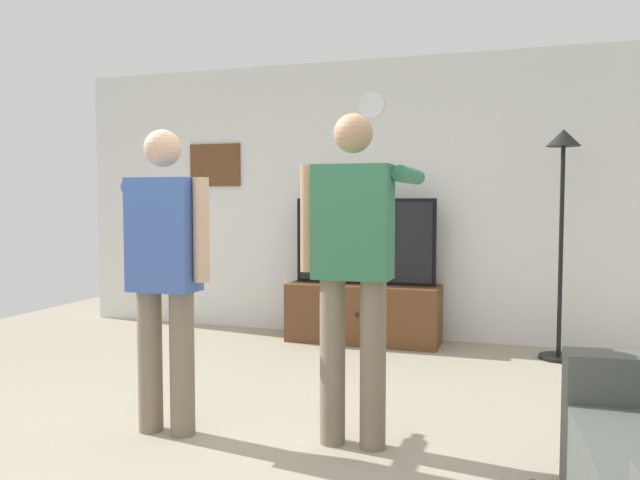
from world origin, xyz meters
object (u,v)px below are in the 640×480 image
object	(u,v)px
tv_stand	(363,313)
person_standing_nearer_lamp	(166,264)
person_standing_nearer_couch	(354,259)
floor_lamp	(562,196)
wall_clock	(371,105)
framed_picture	(215,165)
television	(365,241)

from	to	relation	value
tv_stand	person_standing_nearer_lamp	xyz separation A→B (m)	(-0.52, -2.60, 0.70)
person_standing_nearer_lamp	person_standing_nearer_couch	xyz separation A→B (m)	(1.07, 0.14, 0.05)
tv_stand	floor_lamp	world-z (taller)	floor_lamp
wall_clock	framed_picture	size ratio (longest dim) A/B	0.44
person_standing_nearer_lamp	tv_stand	bearing A→B (deg)	78.77
tv_stand	wall_clock	size ratio (longest dim) A/B	5.67
tv_stand	person_standing_nearer_couch	world-z (taller)	person_standing_nearer_couch
framed_picture	floor_lamp	xyz separation A→B (m)	(3.41, -0.42, -0.33)
floor_lamp	wall_clock	bearing A→B (deg)	166.45
floor_lamp	person_standing_nearer_couch	xyz separation A→B (m)	(-1.17, -2.33, -0.35)
tv_stand	framed_picture	xyz separation A→B (m)	(-1.68, 0.30, 1.43)
tv_stand	floor_lamp	xyz separation A→B (m)	(1.72, -0.13, 1.10)
television	floor_lamp	bearing A→B (deg)	-5.68
tv_stand	floor_lamp	bearing A→B (deg)	-4.15
floor_lamp	person_standing_nearer_couch	size ratio (longest dim) A/B	1.07
television	tv_stand	bearing A→B (deg)	-90.00
framed_picture	floor_lamp	world-z (taller)	framed_picture
tv_stand	framed_picture	world-z (taller)	framed_picture
television	floor_lamp	distance (m)	1.78
television	wall_clock	distance (m)	1.33
wall_clock	framed_picture	distance (m)	1.77
tv_stand	person_standing_nearer_couch	bearing A→B (deg)	-77.38
tv_stand	floor_lamp	distance (m)	2.05
television	floor_lamp	size ratio (longest dim) A/B	0.70
tv_stand	person_standing_nearer_couch	size ratio (longest dim) A/B	0.80
wall_clock	floor_lamp	world-z (taller)	wall_clock
television	framed_picture	xyz separation A→B (m)	(-1.68, 0.25, 0.76)
tv_stand	person_standing_nearer_couch	xyz separation A→B (m)	(0.55, -2.46, 0.75)
person_standing_nearer_couch	framed_picture	bearing A→B (deg)	129.06
tv_stand	framed_picture	size ratio (longest dim) A/B	2.48
wall_clock	floor_lamp	distance (m)	1.98
tv_stand	wall_clock	bearing A→B (deg)	90.00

